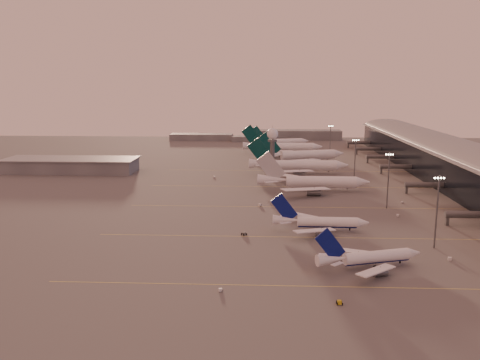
{
  "coord_description": "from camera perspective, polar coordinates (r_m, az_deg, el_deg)",
  "views": [
    {
      "loc": [
        -0.02,
        -167.11,
        55.2
      ],
      "look_at": [
        -11.17,
        71.63,
        8.95
      ],
      "focal_mm": 38.0,
      "sensor_mm": 36.0,
      "label": 1
    }
  ],
  "objects": [
    {
      "name": "gsv_tug_far",
      "position": [
        265.97,
        7.11,
        -0.99
      ],
      "size": [
        4.2,
        3.85,
        1.03
      ],
      "color": "silver",
      "rests_on": "ground"
    },
    {
      "name": "greentail_c",
      "position": [
        396.89,
        4.84,
        3.51
      ],
      "size": [
        63.16,
        50.92,
        22.93
      ],
      "color": "white",
      "rests_on": "ground"
    },
    {
      "name": "gsv_truck_a",
      "position": [
        138.9,
        -2.06,
        -12.04
      ],
      "size": [
        4.95,
        3.35,
        1.88
      ],
      "color": "silver",
      "rests_on": "ground"
    },
    {
      "name": "gsv_truck_c",
      "position": [
        229.49,
        2.3,
        -2.67
      ],
      "size": [
        5.17,
        5.88,
        2.34
      ],
      "color": "silver",
      "rests_on": "ground"
    },
    {
      "name": "gsv_catering_b",
      "position": [
        246.53,
        17.78,
        -2.08
      ],
      "size": [
        4.79,
        2.98,
        3.65
      ],
      "color": "silver",
      "rests_on": "ground"
    },
    {
      "name": "greentail_b",
      "position": [
        353.84,
        7.01,
        2.56
      ],
      "size": [
        61.76,
        49.16,
        23.07
      ],
      "color": "white",
      "rests_on": "ground"
    },
    {
      "name": "greentail_a",
      "position": [
        311.23,
        6.62,
        1.4
      ],
      "size": [
        61.57,
        49.72,
        22.36
      ],
      "color": "white",
      "rests_on": "ground"
    },
    {
      "name": "mast_b",
      "position": [
        232.55,
        16.31,
        0.24
      ],
      "size": [
        3.6,
        0.56,
        25.0
      ],
      "color": "#525459",
      "rests_on": "ground"
    },
    {
      "name": "gsv_tug_hangar",
      "position": [
        338.55,
        11.41,
        1.43
      ],
      "size": [
        3.35,
        2.45,
        0.86
      ],
      "color": "gold",
      "rests_on": "ground"
    },
    {
      "name": "narrowbody_near",
      "position": [
        159.26,
        14.34,
        -8.62
      ],
      "size": [
        34.05,
        26.76,
        13.71
      ],
      "color": "white",
      "rests_on": "ground"
    },
    {
      "name": "narrowbody_mid",
      "position": [
        193.53,
        9.02,
        -4.86
      ],
      "size": [
        36.87,
        29.44,
        14.41
      ],
      "color": "white",
      "rests_on": "ground"
    },
    {
      "name": "ground",
      "position": [
        175.99,
        2.57,
        -7.34
      ],
      "size": [
        700.0,
        700.0,
        0.0
      ],
      "primitive_type": "plane",
      "color": "#4E4B4B",
      "rests_on": "ground"
    },
    {
      "name": "distant_horizon",
      "position": [
        494.92,
        2.98,
        4.99
      ],
      "size": [
        165.0,
        37.5,
        9.0
      ],
      "color": "slate",
      "rests_on": "ground"
    },
    {
      "name": "greentail_d",
      "position": [
        439.23,
        4.55,
        4.14
      ],
      "size": [
        51.41,
        40.98,
        19.1
      ],
      "color": "white",
      "rests_on": "ground"
    },
    {
      "name": "hangar",
      "position": [
        333.61,
        -18.45,
        1.61
      ],
      "size": [
        82.0,
        27.0,
        8.5
      ],
      "color": "slate",
      "rests_on": "ground"
    },
    {
      "name": "gsv_truck_b",
      "position": [
        221.49,
        17.41,
        -3.69
      ],
      "size": [
        5.81,
        3.25,
        2.22
      ],
      "color": "silver",
      "rests_on": "ground"
    },
    {
      "name": "gsv_tug_mid",
      "position": [
        186.79,
        0.46,
        -6.06
      ],
      "size": [
        4.09,
        4.28,
        1.06
      ],
      "color": "#525557",
      "rests_on": "ground"
    },
    {
      "name": "mast_c",
      "position": [
        284.62,
        12.78,
        2.3
      ],
      "size": [
        3.6,
        0.56,
        25.0
      ],
      "color": "#525459",
      "rests_on": "ground"
    },
    {
      "name": "widebody_white",
      "position": [
        263.33,
        8.27,
        -0.47
      ],
      "size": [
        58.21,
        46.62,
        20.47
      ],
      "color": "white",
      "rests_on": "ground"
    },
    {
      "name": "mast_a",
      "position": [
        181.69,
        21.25,
        -3.0
      ],
      "size": [
        3.6,
        0.56,
        25.0
      ],
      "color": "#525459",
      "rests_on": "ground"
    },
    {
      "name": "terminal",
      "position": [
        300.8,
        23.67,
        1.48
      ],
      "size": [
        57.0,
        362.0,
        23.04
      ],
      "color": "black",
      "rests_on": "ground"
    },
    {
      "name": "taxiway_markings",
      "position": [
        231.78,
        10.05,
        -2.99
      ],
      "size": [
        180.0,
        185.25,
        0.02
      ],
      "color": "#F1DC55",
      "rests_on": "ground"
    },
    {
      "name": "mast_d",
      "position": [
        372.55,
        10.09,
        4.39
      ],
      "size": [
        3.6,
        0.56,
        25.0
      ],
      "color": "#525459",
      "rests_on": "ground"
    },
    {
      "name": "gsv_tug_near",
      "position": [
        133.96,
        11.1,
        -13.36
      ],
      "size": [
        2.16,
        3.53,
        1.0
      ],
      "color": "gold",
      "rests_on": "ground"
    },
    {
      "name": "gsv_catering_a",
      "position": [
        173.87,
        22.6,
        -7.71
      ],
      "size": [
        5.33,
        2.93,
        4.17
      ],
      "color": "silver",
      "rests_on": "ground"
    },
    {
      "name": "gsv_truck_d",
      "position": [
        298.22,
        -2.92,
        0.47
      ],
      "size": [
        2.62,
        5.24,
        2.02
      ],
      "color": "silver",
      "rests_on": "ground"
    },
    {
      "name": "radar_tower",
      "position": [
        289.19,
        3.66,
        4.13
      ],
      "size": [
        6.4,
        6.4,
        31.1
      ],
      "color": "#525459",
      "rests_on": "ground"
    }
  ]
}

